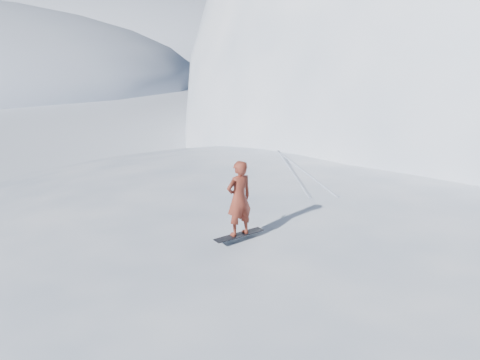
{
  "coord_description": "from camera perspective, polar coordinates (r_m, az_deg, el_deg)",
  "views": [
    {
      "loc": [
        -2.78,
        -11.0,
        7.05
      ],
      "look_at": [
        -3.04,
        0.46,
        3.5
      ],
      "focal_mm": 35.0,
      "sensor_mm": 36.0,
      "label": 1
    }
  ],
  "objects": [
    {
      "name": "ground",
      "position": [
        13.35,
        13.57,
        -15.2
      ],
      "size": [
        400.0,
        400.0,
        0.0
      ],
      "primitive_type": "plane",
      "color": "white",
      "rests_on": "ground"
    },
    {
      "name": "far_ridge_c",
      "position": [
        126.79,
        -16.23,
        13.34
      ],
      "size": [
        140.0,
        90.0,
        36.0
      ],
      "primitive_type": "ellipsoid",
      "color": "white",
      "rests_on": "ground"
    },
    {
      "name": "snowboarder",
      "position": [
        11.1,
        -0.12,
        -2.27
      ],
      "size": [
        0.81,
        0.76,
        1.86
      ],
      "primitive_type": "imported",
      "rotation": [
        0.0,
        0.0,
        3.77
      ],
      "color": "maroon",
      "rests_on": "snowboard"
    },
    {
      "name": "snowboard",
      "position": [
        11.45,
        -0.11,
        -6.7
      ],
      "size": [
        1.22,
        0.98,
        0.02
      ],
      "primitive_type": "cube",
      "rotation": [
        0.0,
        0.0,
        0.63
      ],
      "color": "black",
      "rests_on": "near_ridge"
    },
    {
      "name": "near_ridge",
      "position": [
        16.12,
        14.91,
        -9.36
      ],
      "size": [
        36.0,
        28.0,
        4.8
      ],
      "primitive_type": "ellipsoid",
      "color": "white",
      "rests_on": "ground"
    },
    {
      "name": "board_tracks",
      "position": [
        16.97,
        6.99,
        1.24
      ],
      "size": [
        1.54,
        5.97,
        0.04
      ],
      "color": "silver",
      "rests_on": "ground"
    },
    {
      "name": "peak_shoulder",
      "position": [
        34.26,
        23.22,
        3.92
      ],
      "size": [
        28.0,
        24.0,
        18.0
      ],
      "primitive_type": "ellipsoid",
      "color": "white",
      "rests_on": "ground"
    },
    {
      "name": "wind_bumps",
      "position": [
        15.06,
        9.8,
        -10.99
      ],
      "size": [
        16.0,
        14.4,
        1.0
      ],
      "color": "white",
      "rests_on": "ground"
    }
  ]
}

